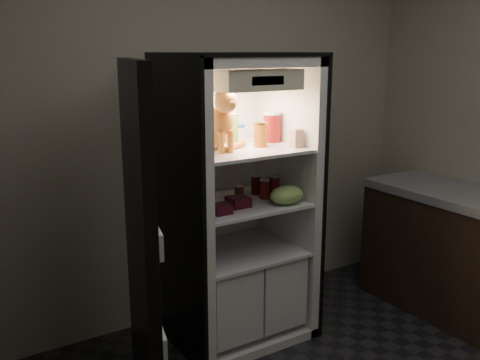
# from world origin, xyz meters

# --- Properties ---
(room_shell) EXTENTS (3.60, 3.60, 3.60)m
(room_shell) POSITION_xyz_m (0.00, 0.00, 1.62)
(room_shell) COLOR white
(room_shell) RESTS_ON floor
(refrigerator) EXTENTS (0.90, 0.72, 1.88)m
(refrigerator) POSITION_xyz_m (0.00, 1.38, 0.79)
(refrigerator) COLOR white
(refrigerator) RESTS_ON floor
(fridge_door) EXTENTS (0.28, 0.86, 1.85)m
(fridge_door) POSITION_xyz_m (-0.84, 0.91, 0.91)
(fridge_door) COLOR black
(fridge_door) RESTS_ON floor
(tabby_cat) EXTENTS (0.34, 0.38, 0.41)m
(tabby_cat) POSITION_xyz_m (-0.17, 1.33, 1.44)
(tabby_cat) COLOR #B04C16
(tabby_cat) RESTS_ON refrigerator
(parmesan_shaker) EXTENTS (0.08, 0.08, 0.21)m
(parmesan_shaker) POSITION_xyz_m (0.00, 1.41, 1.39)
(parmesan_shaker) COLOR #228029
(parmesan_shaker) RESTS_ON refrigerator
(mayo_tub) EXTENTS (0.09, 0.09, 0.12)m
(mayo_tub) POSITION_xyz_m (0.09, 1.49, 1.35)
(mayo_tub) COLOR white
(mayo_tub) RESTS_ON refrigerator
(salsa_jar) EXTENTS (0.09, 0.09, 0.16)m
(salsa_jar) POSITION_xyz_m (0.13, 1.28, 1.37)
(salsa_jar) COLOR maroon
(salsa_jar) RESTS_ON refrigerator
(pepper_jar) EXTENTS (0.12, 0.12, 0.20)m
(pepper_jar) POSITION_xyz_m (0.30, 1.39, 1.39)
(pepper_jar) COLOR maroon
(pepper_jar) RESTS_ON refrigerator
(cream_carton) EXTENTS (0.07, 0.07, 0.12)m
(cream_carton) POSITION_xyz_m (0.31, 1.15, 1.35)
(cream_carton) COLOR white
(cream_carton) RESTS_ON refrigerator
(soda_can_a) EXTENTS (0.07, 0.07, 0.13)m
(soda_can_a) POSITION_xyz_m (0.19, 1.42, 1.00)
(soda_can_a) COLOR black
(soda_can_a) RESTS_ON refrigerator
(soda_can_b) EXTENTS (0.07, 0.07, 0.14)m
(soda_can_b) POSITION_xyz_m (0.26, 1.31, 1.01)
(soda_can_b) COLOR black
(soda_can_b) RESTS_ON refrigerator
(soda_can_c) EXTENTS (0.07, 0.07, 0.13)m
(soda_can_c) POSITION_xyz_m (0.18, 1.29, 1.00)
(soda_can_c) COLOR black
(soda_can_c) RESTS_ON refrigerator
(condiment_jar) EXTENTS (0.06, 0.06, 0.08)m
(condiment_jar) POSITION_xyz_m (0.05, 1.41, 0.98)
(condiment_jar) COLOR #4E2816
(condiment_jar) RESTS_ON refrigerator
(grape_bag) EXTENTS (0.23, 0.17, 0.12)m
(grape_bag) POSITION_xyz_m (0.22, 1.11, 1.00)
(grape_bag) COLOR #8EBF59
(grape_bag) RESTS_ON refrigerator
(berry_box_left) EXTENTS (0.11, 0.11, 0.06)m
(berry_box_left) POSITION_xyz_m (-0.23, 1.16, 0.97)
(berry_box_left) COLOR #4A0C20
(berry_box_left) RESTS_ON refrigerator
(berry_box_right) EXTENTS (0.13, 0.13, 0.06)m
(berry_box_right) POSITION_xyz_m (-0.07, 1.23, 0.97)
(berry_box_right) COLOR #4A0C20
(berry_box_right) RESTS_ON refrigerator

